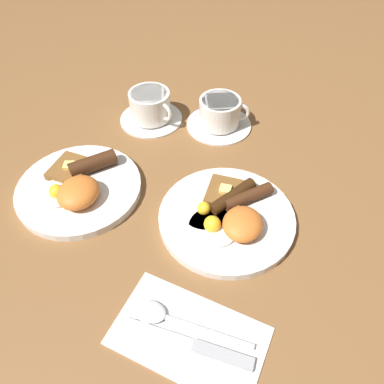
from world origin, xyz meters
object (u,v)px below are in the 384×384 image
at_px(knife, 194,345).
at_px(teacup_far, 151,108).
at_px(teacup_near, 220,115).
at_px(breakfast_plate_near, 228,216).
at_px(spoon, 161,315).
at_px(breakfast_plate_far, 79,186).

bearing_deg(knife, teacup_far, -61.28).
bearing_deg(knife, teacup_near, -78.60).
distance_m(breakfast_plate_near, spoon, 0.21).
height_order(teacup_far, knife, teacup_far).
distance_m(teacup_near, teacup_far, 0.15).
relative_size(teacup_near, teacup_far, 1.03).
distance_m(breakfast_plate_near, teacup_near, 0.27).
bearing_deg(spoon, knife, 157.25).
bearing_deg(teacup_far, teacup_near, -78.80).
bearing_deg(teacup_far, knife, -150.37).
xyz_separation_m(teacup_near, spoon, (-0.46, -0.05, -0.02)).
xyz_separation_m(teacup_near, teacup_far, (-0.03, 0.15, 0.00)).
xyz_separation_m(breakfast_plate_near, breakfast_plate_far, (-0.02, 0.28, 0.00)).
relative_size(breakfast_plate_near, breakfast_plate_far, 1.03).
distance_m(breakfast_plate_near, knife, 0.23).
xyz_separation_m(breakfast_plate_far, teacup_near, (0.28, -0.19, 0.02)).
distance_m(breakfast_plate_far, teacup_far, 0.25).
distance_m(breakfast_plate_near, breakfast_plate_far, 0.28).
relative_size(teacup_far, spoon, 0.79).
xyz_separation_m(knife, spoon, (0.02, 0.06, 0.00)).
height_order(breakfast_plate_near, knife, breakfast_plate_near).
xyz_separation_m(breakfast_plate_far, knife, (-0.20, -0.29, -0.01)).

